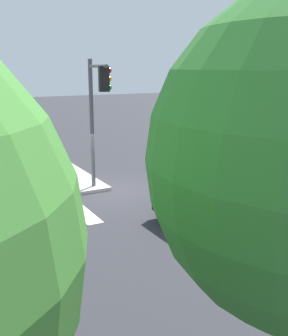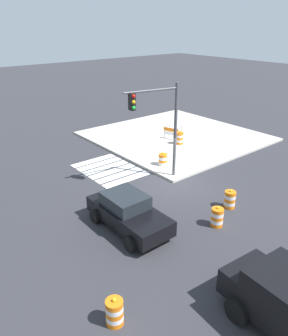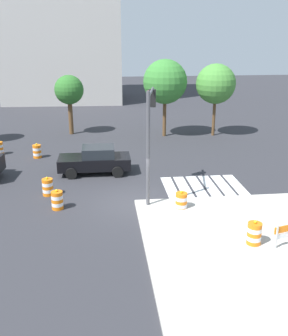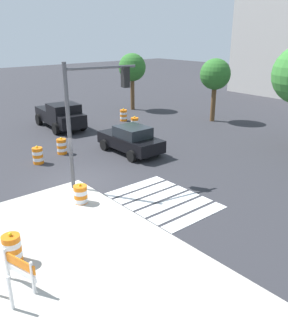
# 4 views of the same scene
# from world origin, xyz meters

# --- Properties ---
(ground_plane) EXTENTS (120.00, 120.00, 0.00)m
(ground_plane) POSITION_xyz_m (0.00, 0.00, 0.00)
(ground_plane) COLOR #2D2D33
(crosswalk_stripes) EXTENTS (4.35, 3.20, 0.02)m
(crosswalk_stripes) POSITION_xyz_m (4.00, 1.80, 0.01)
(crosswalk_stripes) COLOR silver
(crosswalk_stripes) RESTS_ON ground
(sports_car) EXTENTS (4.31, 2.16, 1.63)m
(sports_car) POSITION_xyz_m (-1.96, 4.73, 0.81)
(sports_car) COLOR black
(sports_car) RESTS_ON ground
(traffic_barrel_near_corner) EXTENTS (0.56, 0.56, 1.02)m
(traffic_barrel_near_corner) POSITION_xyz_m (-4.43, 1.49, 0.45)
(traffic_barrel_near_corner) COLOR orange
(traffic_barrel_near_corner) RESTS_ON ground
(traffic_barrel_crosswalk_end) EXTENTS (0.56, 0.56, 1.02)m
(traffic_barrel_crosswalk_end) POSITION_xyz_m (-3.76, -0.30, 0.45)
(traffic_barrel_crosswalk_end) COLOR orange
(traffic_barrel_crosswalk_end) RESTS_ON ground
(traffic_barrel_median_near) EXTENTS (0.56, 0.56, 1.02)m
(traffic_barrel_median_near) POSITION_xyz_m (-5.94, 8.22, 0.45)
(traffic_barrel_median_near) COLOR orange
(traffic_barrel_median_near) RESTS_ON ground
(traffic_barrel_far_curb) EXTENTS (0.56, 0.56, 1.02)m
(traffic_barrel_far_curb) POSITION_xyz_m (2.15, -1.12, 0.45)
(traffic_barrel_far_curb) COLOR orange
(traffic_barrel_far_curb) RESTS_ON ground
(traffic_barrel_on_sidewalk) EXTENTS (0.56, 0.56, 1.02)m
(traffic_barrel_on_sidewalk) POSITION_xyz_m (4.32, -4.80, 0.60)
(traffic_barrel_on_sidewalk) COLOR orange
(traffic_barrel_on_sidewalk) RESTS_ON sidewalk_corner
(traffic_light_pole) EXTENTS (0.83, 3.24, 5.50)m
(traffic_light_pole) POSITION_xyz_m (0.81, 0.52, 3.91)
(traffic_light_pole) COLOR #4C4C51
(traffic_light_pole) RESTS_ON sidewalk_corner
(street_tree_streetside_near) EXTENTS (3.50, 3.50, 6.17)m
(street_tree_streetside_near) POSITION_xyz_m (3.61, 13.23, 4.40)
(street_tree_streetside_near) COLOR brown
(street_tree_streetside_near) RESTS_ON ground
(street_tree_streetside_mid) EXTENTS (2.37, 2.37, 4.88)m
(street_tree_streetside_mid) POSITION_xyz_m (-4.05, 14.76, 3.63)
(street_tree_streetside_mid) COLOR brown
(street_tree_streetside_mid) RESTS_ON ground
(street_tree_corner_lot) EXTENTS (3.17, 3.17, 5.81)m
(street_tree_corner_lot) POSITION_xyz_m (7.68, 12.99, 4.21)
(street_tree_corner_lot) COLOR brown
(street_tree_corner_lot) RESTS_ON ground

